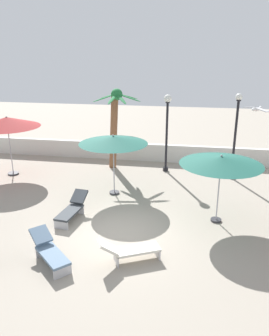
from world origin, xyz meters
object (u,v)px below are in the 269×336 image
seagull_0 (257,109)px  lounge_chair_0 (72,208)px  patio_umbrella_2 (221,161)px  patio_umbrella_1 (7,122)px  lounge_chair_1 (49,250)px  lamp_post_2 (235,132)px  lounge_chair_2 (129,250)px  lamp_post_1 (167,124)px  palm_tree_0 (115,119)px  patio_umbrella_0 (113,140)px

seagull_0 → lounge_chair_0: bearing=174.4°
patio_umbrella_2 → seagull_0: (0.76, -1.29, 2.06)m
patio_umbrella_1 → lounge_chair_1: 8.81m
patio_umbrella_1 → lounge_chair_0: (4.65, -4.08, -2.31)m
lounge_chair_1 → seagull_0: seagull_0 is taller
lamp_post_2 → lounge_chair_2: size_ratio=2.16×
lamp_post_1 → lounge_chair_1: (-2.74, -8.76, -2.11)m
lounge_chair_2 → seagull_0: bearing=26.7°
lounge_chair_1 → lounge_chair_0: bearing=96.0°
patio_umbrella_1 → lounge_chair_1: (4.95, -6.92, -2.31)m
palm_tree_0 → lamp_post_1: palm_tree_0 is taller
patio_umbrella_2 → lounge_chair_1: bearing=-145.2°
patio_umbrella_0 → lamp_post_1: size_ratio=0.74×
patio_umbrella_1 → lounge_chair_2: patio_umbrella_1 is taller
palm_tree_0 → lamp_post_2: size_ratio=1.01×
lounge_chair_0 → patio_umbrella_0: bearing=68.0°
lounge_chair_1 → seagull_0: bearing=20.9°
patio_umbrella_1 → lounge_chair_2: bearing=-41.5°
lamp_post_1 → lounge_chair_0: lamp_post_1 is taller
patio_umbrella_2 → seagull_0: size_ratio=3.36×
patio_umbrella_2 → lounge_chair_1: patio_umbrella_2 is taller
patio_umbrella_0 → lounge_chair_0: patio_umbrella_0 is taller
patio_umbrella_2 → lamp_post_2: 4.84m
lounge_chair_2 → patio_umbrella_1: bearing=138.5°
patio_umbrella_2 → lamp_post_2: size_ratio=0.71×
palm_tree_0 → seagull_0: seagull_0 is taller
lamp_post_1 → seagull_0: size_ratio=4.54×
lamp_post_1 → lounge_chair_1: bearing=-107.3°
patio_umbrella_1 → lounge_chair_2: size_ratio=1.66×
lounge_chair_0 → lamp_post_1: bearing=62.9°
patio_umbrella_1 → lounge_chair_0: patio_umbrella_1 is taller
lounge_chair_1 → lounge_chair_2: size_ratio=0.89×
lounge_chair_0 → lounge_chair_2: size_ratio=1.00×
lounge_chair_1 → palm_tree_0: bearing=90.0°
patio_umbrella_1 → lounge_chair_2: (7.30, -6.44, -2.32)m
lounge_chair_0 → seagull_0: (6.14, -0.60, 4.04)m
patio_umbrella_2 → lounge_chair_0: patio_umbrella_2 is taller
lounge_chair_2 → patio_umbrella_0: bearing=108.0°
patio_umbrella_2 → lamp_post_2: lamp_post_2 is taller
lounge_chair_0 → seagull_0: size_ratio=2.18×
lamp_post_1 → lamp_post_2: lamp_post_2 is taller
patio_umbrella_1 → seagull_0: (10.80, -4.68, 1.73)m
palm_tree_0 → lounge_chair_1: 9.16m
patio_umbrella_2 → palm_tree_0: (-5.07, 5.35, 0.29)m
patio_umbrella_1 → lounge_chair_1: bearing=-54.4°
lounge_chair_1 → lamp_post_2: bearing=53.8°
lounge_chair_0 → patio_umbrella_2: bearing=7.4°
lamp_post_1 → lounge_chair_2: size_ratio=2.07×
patio_umbrella_0 → lounge_chair_0: 3.44m
patio_umbrella_0 → lounge_chair_2: 5.57m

